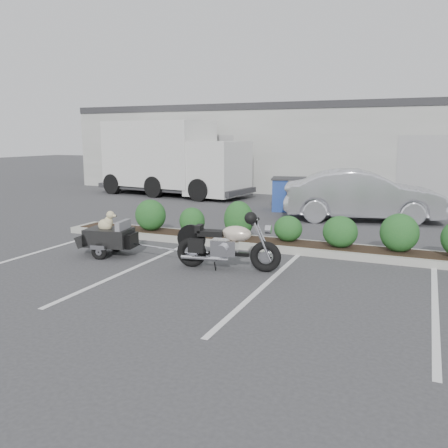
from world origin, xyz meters
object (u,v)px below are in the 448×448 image
at_px(sedan, 363,195).
at_px(dumpster, 297,194).
at_px(motorcycle, 227,245).
at_px(delivery_truck, 173,160).
at_px(pet_trailer, 109,236).

bearing_deg(sedan, dumpster, 49.67).
bearing_deg(motorcycle, sedan, 67.05).
bearing_deg(sedan, delivery_truck, 55.26).
bearing_deg(dumpster, sedan, -40.50).
height_order(pet_trailer, sedan, sedan).
distance_m(sedan, dumpster, 2.66).
height_order(motorcycle, dumpster, motorcycle).
xyz_separation_m(pet_trailer, dumpster, (2.10, 7.83, 0.16)).
relative_size(sedan, dumpster, 2.41).
relative_size(pet_trailer, dumpster, 0.86).
distance_m(pet_trailer, sedan, 7.98).
bearing_deg(motorcycle, delivery_truck, 115.39).
distance_m(motorcycle, delivery_truck, 12.15).
height_order(sedan, delivery_truck, delivery_truck).
relative_size(motorcycle, delivery_truck, 0.29).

